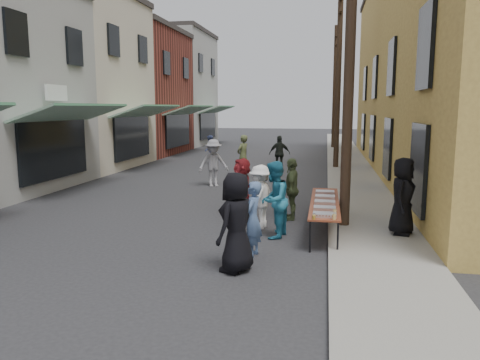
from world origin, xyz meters
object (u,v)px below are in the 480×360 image
(utility_pole_near, at_px, (350,48))
(utility_pole_mid, at_px, (338,78))
(utility_pole_far, at_px, (335,88))
(serving_table, at_px, (325,203))
(guest_front_c, at_px, (274,200))
(catering_tray_sausage, at_px, (325,215))
(server, at_px, (403,196))
(guest_front_a, at_px, (236,222))

(utility_pole_near, distance_m, utility_pole_mid, 12.00)
(utility_pole_far, xyz_separation_m, serving_table, (-0.50, -24.34, -3.79))
(guest_front_c, bearing_deg, utility_pole_far, -172.97)
(catering_tray_sausage, bearing_deg, server, 36.27)
(guest_front_a, relative_size, guest_front_c, 1.03)
(guest_front_c, xyz_separation_m, server, (2.99, 0.52, 0.10))
(utility_pole_far, height_order, server, utility_pole_far)
(utility_pole_far, relative_size, catering_tray_sausage, 18.00)
(utility_pole_mid, bearing_deg, guest_front_a, -97.75)
(utility_pole_mid, height_order, guest_front_a, utility_pole_mid)
(utility_pole_far, height_order, guest_front_a, utility_pole_far)
(serving_table, height_order, guest_front_c, guest_front_c)
(utility_pole_near, relative_size, server, 4.92)
(utility_pole_far, relative_size, server, 4.92)
(utility_pole_far, bearing_deg, guest_front_a, -94.40)
(utility_pole_near, xyz_separation_m, utility_pole_mid, (0.00, 12.00, 0.00))
(utility_pole_far, bearing_deg, utility_pole_mid, -90.00)
(utility_pole_mid, relative_size, server, 4.92)
(utility_pole_mid, bearing_deg, catering_tray_sausage, -92.05)
(utility_pole_mid, bearing_deg, utility_pole_far, 90.00)
(guest_front_c, bearing_deg, catering_tray_sausage, 66.83)
(utility_pole_near, xyz_separation_m, serving_table, (-0.50, -0.34, -3.79))
(serving_table, xyz_separation_m, guest_front_a, (-1.63, -3.29, 0.24))
(serving_table, bearing_deg, guest_front_a, -116.31)
(utility_pole_far, xyz_separation_m, catering_tray_sausage, (-0.50, -25.99, -3.71))
(utility_pole_near, xyz_separation_m, guest_front_a, (-2.13, -3.63, -3.55))
(utility_pole_far, relative_size, serving_table, 2.25)
(utility_pole_mid, xyz_separation_m, catering_tray_sausage, (-0.50, -13.99, -3.71))
(catering_tray_sausage, relative_size, guest_front_c, 0.27)
(server, bearing_deg, guest_front_c, 118.99)
(utility_pole_mid, relative_size, guest_front_a, 4.74)
(catering_tray_sausage, bearing_deg, guest_front_c, 145.96)
(utility_pole_near, distance_m, catering_tray_sausage, 4.24)
(utility_pole_mid, bearing_deg, server, -84.14)
(utility_pole_mid, xyz_separation_m, guest_front_c, (-1.69, -13.19, -3.58))
(serving_table, bearing_deg, utility_pole_near, 34.46)
(serving_table, xyz_separation_m, server, (1.80, -0.33, 0.30))
(guest_front_a, distance_m, server, 4.53)
(utility_pole_far, distance_m, catering_tray_sausage, 26.26)
(serving_table, relative_size, guest_front_a, 2.11)
(serving_table, distance_m, server, 1.85)
(utility_pole_near, distance_m, utility_pole_far, 24.00)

